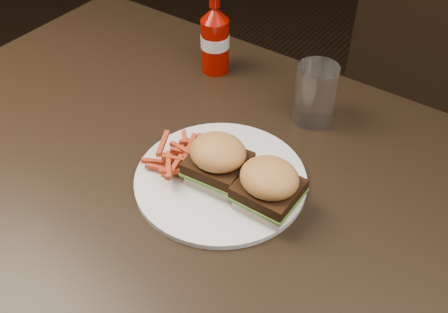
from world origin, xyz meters
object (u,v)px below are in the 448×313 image
Objects in this scene: plate at (221,179)px; dining_table at (190,166)px; tumbler at (315,95)px; ketchup_bottle at (215,46)px; chair_far at (434,102)px.

dining_table is at bearing 169.43° from plate.
plate is 0.25m from tumbler.
ketchup_bottle is (-0.21, 0.28, 0.06)m from plate.
ketchup_bottle is at bearing 116.88° from dining_table.
dining_table is 0.97m from chair_far.
dining_table reaches higher than chair_far.
tumbler is (-0.10, -0.67, 0.38)m from chair_far.
ketchup_bottle is 0.26m from tumbler.
tumbler is at bearing 86.47° from chair_far.
dining_table is 0.27m from tumbler.
chair_far is at bearing 80.72° from plate.
tumbler reaches higher than plate.
ketchup_bottle reaches higher than dining_table.
dining_table is 9.72× the size of tumbler.
tumbler is at bearing -6.68° from ketchup_bottle.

